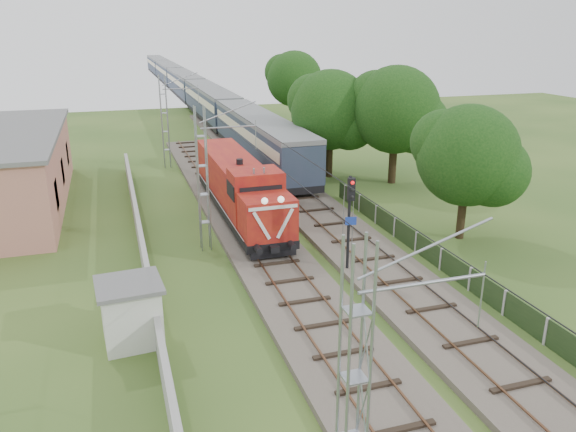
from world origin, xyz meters
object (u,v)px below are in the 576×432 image
object	(u,v)px
signal_post	(350,208)
locomotive	(239,186)
coach_rake	(185,83)
relay_hut	(131,312)

from	to	relation	value
signal_post	locomotive	bearing A→B (deg)	107.72
locomotive	coach_rake	distance (m)	63.10
locomotive	coach_rake	xyz separation A→B (m)	(5.00, 62.90, 0.52)
locomotive	relay_hut	size ratio (longest dim) A/B	6.17
relay_hut	coach_rake	bearing A→B (deg)	80.78
locomotive	relay_hut	world-z (taller)	locomotive
relay_hut	locomotive	bearing A→B (deg)	61.30
coach_rake	relay_hut	size ratio (longest dim) A/B	46.20
coach_rake	signal_post	world-z (taller)	signal_post
signal_post	relay_hut	bearing A→B (deg)	-162.77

